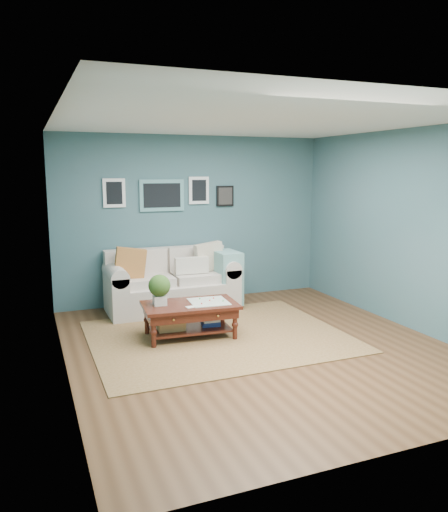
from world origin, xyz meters
TOP-DOWN VIEW (x-y plane):
  - room_shell at (-0.01, 0.06)m, footprint 5.00×5.02m
  - area_rug at (-0.32, 0.54)m, footprint 3.23×2.58m
  - loveseat at (-0.44, 2.03)m, footprint 2.03×0.92m
  - coffee_table at (-0.73, 0.67)m, footprint 1.26×0.79m

SIDE VIEW (x-z plane):
  - area_rug at x=-0.32m, z-range 0.00..0.01m
  - coffee_table at x=-0.73m, z-range -0.05..0.80m
  - loveseat at x=-0.44m, z-range -0.10..0.94m
  - room_shell at x=-0.01m, z-range 0.01..2.71m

